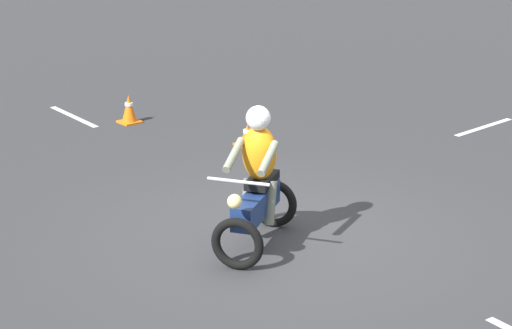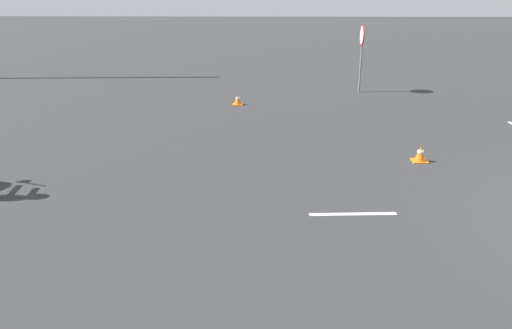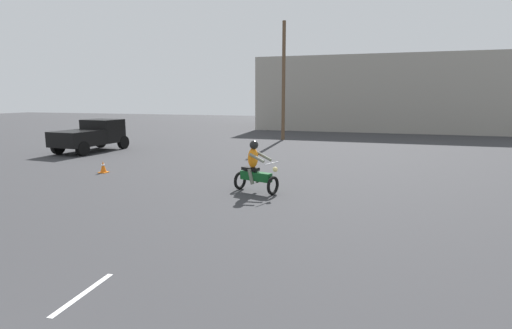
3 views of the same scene
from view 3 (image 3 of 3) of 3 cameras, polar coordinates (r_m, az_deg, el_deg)
The scene contains 6 objects.
motorcycle_rider_background at distance 12.71m, azimuth -0.13°, elevation -0.76°, with size 1.55×1.03×1.66m.
pickup_truck at distance 24.01m, azimuth -22.42°, elevation 3.95°, with size 2.22×4.26×1.73m.
traffic_cone_mid_left at distance 17.17m, azimuth -20.99°, elevation -0.34°, with size 0.32×0.32×0.48m.
lane_stripe_n at distance 7.06m, azimuth -23.45°, elevation -16.57°, with size 0.10×1.43×0.01m, color silver.
utility_pole_far at distance 28.22m, azimuth 3.96°, elevation 11.73°, with size 0.24×0.24×8.07m, color brown.
building_backdrop at distance 40.56m, azimuth 18.53°, elevation 9.51°, with size 23.14×11.58×6.48m, color gray.
Camera 3 is at (5.19, -0.24, 3.04)m, focal length 28.00 mm.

